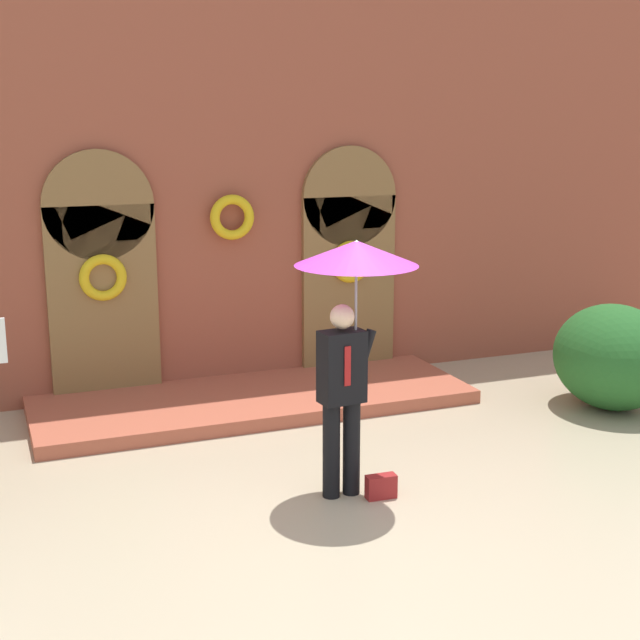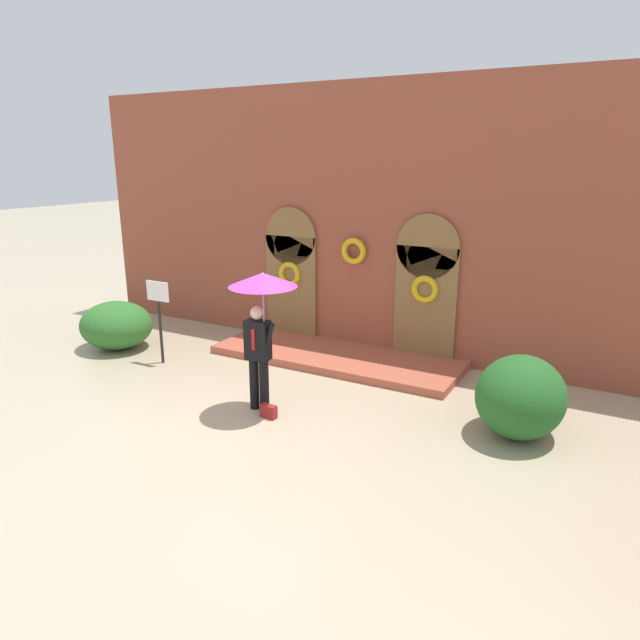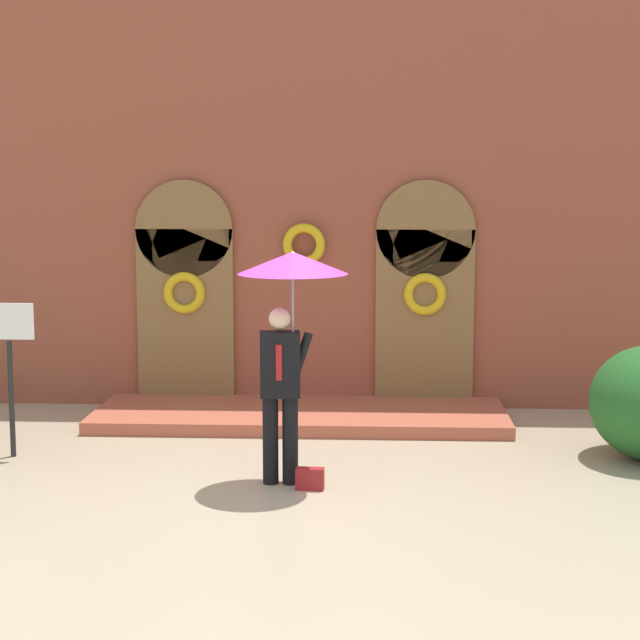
% 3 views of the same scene
% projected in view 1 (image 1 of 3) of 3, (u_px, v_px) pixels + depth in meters
% --- Properties ---
extents(ground_plane, '(80.00, 80.00, 0.00)m').
position_uv_depth(ground_plane, '(356.00, 507.00, 7.97)').
color(ground_plane, tan).
extents(building_facade, '(14.00, 2.30, 5.60)m').
position_uv_depth(building_facade, '(224.00, 177.00, 11.14)').
color(building_facade, brown).
rests_on(building_facade, ground).
extents(person_with_umbrella, '(1.10, 1.10, 2.36)m').
position_uv_depth(person_with_umbrella, '(353.00, 291.00, 7.84)').
color(person_with_umbrella, black).
rests_on(person_with_umbrella, ground).
extents(handbag, '(0.29, 0.13, 0.22)m').
position_uv_depth(handbag, '(381.00, 487.00, 8.14)').
color(handbag, maroon).
rests_on(handbag, ground).
extents(shrub_right, '(1.33, 1.52, 1.26)m').
position_uv_depth(shrub_right, '(613.00, 357.00, 10.56)').
color(shrub_right, '#235B23').
rests_on(shrub_right, ground).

